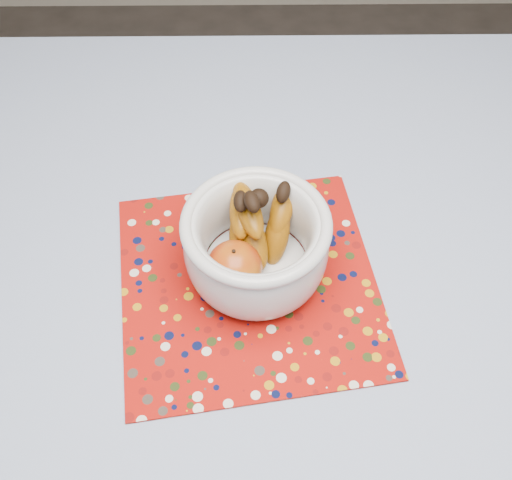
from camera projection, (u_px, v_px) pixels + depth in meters
table at (295, 364)px, 0.85m from camera, size 1.20×1.20×0.75m
tablecloth at (298, 337)px, 0.79m from camera, size 1.32×1.32×0.01m
placemat at (249, 282)px, 0.83m from camera, size 0.40×0.40×0.00m
fruit_bowl at (256, 240)px, 0.79m from camera, size 0.19×0.20×0.15m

